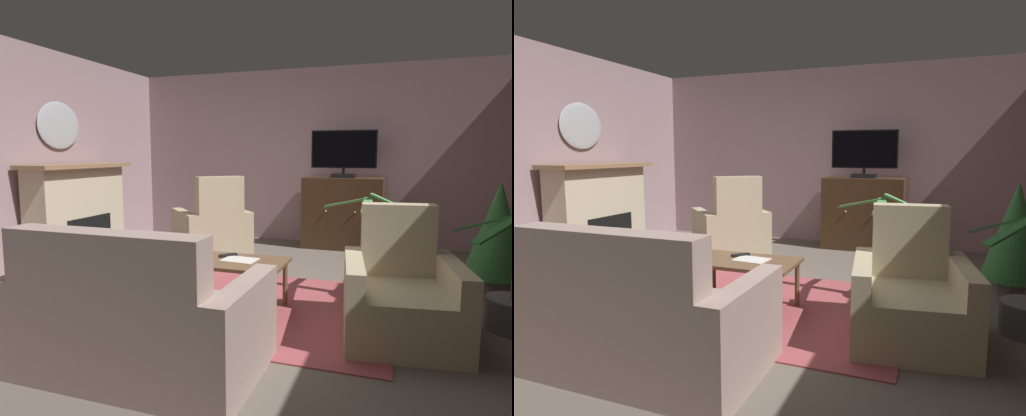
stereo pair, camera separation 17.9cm
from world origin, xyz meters
TOP-DOWN VIEW (x-y plane):
  - ground_plane at (0.00, 0.00)m, footprint 6.36×6.58m
  - wall_back at (0.00, 3.04)m, footprint 6.36×0.10m
  - wall_left at (-2.93, 0.00)m, footprint 0.10×6.58m
  - rug_central at (0.15, -0.08)m, footprint 2.36×1.98m
  - fireplace at (-2.60, 0.83)m, footprint 0.84×1.62m
  - wall_mirror_oval at (-2.85, 0.83)m, footprint 0.06×0.72m
  - tv_cabinet at (0.51, 2.69)m, footprint 1.14×0.56m
  - television at (0.51, 2.64)m, footprint 0.93×0.20m
  - coffee_table at (-0.07, -0.22)m, footprint 0.96×0.57m
  - tv_remote at (-0.15, -0.09)m, footprint 0.15×0.16m
  - folded_newspaper at (0.00, -0.19)m, footprint 0.32×0.24m
  - sofa_floral at (-0.22, -1.45)m, footprint 1.55×0.91m
  - armchair_beside_cabinet at (1.36, -0.34)m, footprint 0.95×1.02m
  - armchair_by_fireplace at (-1.03, 1.49)m, footprint 1.23×1.23m
  - potted_plant_small_fern_corner at (2.19, 0.74)m, footprint 0.57×0.57m
  - potted_plant_tall_palm_by_window at (1.04, 0.46)m, footprint 0.90×0.80m
  - cat at (-1.48, 0.41)m, footprint 0.41×0.64m

SIDE VIEW (x-z plane):
  - ground_plane at x=0.00m, z-range -0.04..0.00m
  - rug_central at x=0.15m, z-range 0.00..0.01m
  - cat at x=-1.48m, z-range 0.00..0.22m
  - potted_plant_tall_palm_by_window at x=1.04m, z-range -0.27..0.75m
  - armchair_beside_cabinet at x=1.36m, z-range -0.18..0.80m
  - sofa_floral at x=-0.22m, z-range -0.16..0.80m
  - armchair_by_fireplace at x=-1.03m, z-range -0.21..0.89m
  - coffee_table at x=-0.07m, z-range 0.17..0.62m
  - folded_newspaper at x=0.00m, z-range 0.45..0.45m
  - tv_remote at x=-0.15m, z-range 0.45..0.47m
  - tv_cabinet at x=0.51m, z-range -0.02..1.01m
  - fireplace at x=-2.60m, z-range -0.03..1.22m
  - potted_plant_small_fern_corner at x=2.19m, z-range 0.05..1.19m
  - wall_back at x=0.00m, z-range 0.00..2.67m
  - wall_left at x=-2.93m, z-range 0.00..2.67m
  - television at x=0.51m, z-range 1.06..1.73m
  - wall_mirror_oval at x=-2.85m, z-range 1.44..2.03m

